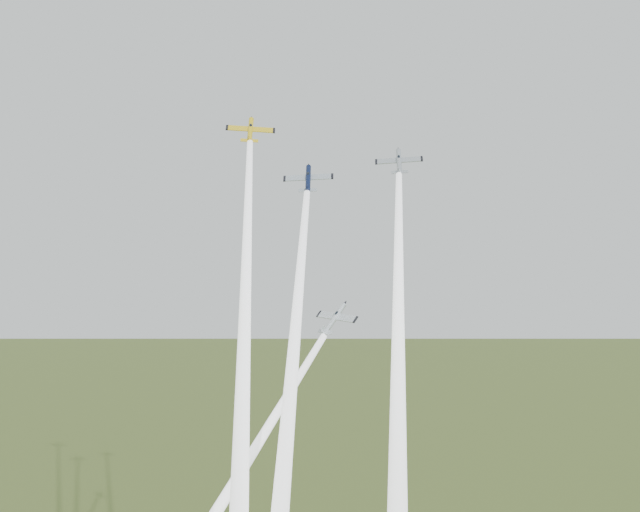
{
  "coord_description": "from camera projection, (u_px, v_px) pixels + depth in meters",
  "views": [
    {
      "loc": [
        32.5,
        -118.35,
        90.5
      ],
      "look_at": [
        0.0,
        -6.0,
        92.0
      ],
      "focal_mm": 45.0,
      "sensor_mm": 36.0,
      "label": 1
    }
  ],
  "objects": [
    {
      "name": "plane_yellow",
      "position": [
        250.0,
        130.0,
        130.32
      ],
      "size": [
        9.54,
        8.95,
        6.97
      ],
      "primitive_type": null,
      "rotation": [
        0.79,
        0.05,
        0.34
      ],
      "color": "yellow"
    },
    {
      "name": "plane_silver_right",
      "position": [
        399.0,
        161.0,
        124.49
      ],
      "size": [
        8.63,
        7.22,
        6.46
      ],
      "primitive_type": null,
      "rotation": [
        0.79,
        -0.06,
        0.18
      ],
      "color": "#A3ABB1"
    },
    {
      "name": "smoke_trail_silver_right",
      "position": [
        398.0,
        313.0,
        102.16
      ],
      "size": [
        9.42,
        41.04,
        41.43
      ],
      "primitive_type": null,
      "rotation": [
        -0.78,
        0.0,
        0.18
      ],
      "color": "white"
    },
    {
      "name": "plane_silver_low",
      "position": [
        335.0,
        319.0,
        113.47
      ],
      "size": [
        9.14,
        8.06,
        6.32
      ],
      "primitive_type": null,
      "rotation": [
        0.79,
        0.08,
        -0.44
      ],
      "color": "silver"
    },
    {
      "name": "smoke_trail_navy",
      "position": [
        293.0,
        357.0,
        97.33
      ],
      "size": [
        12.11,
        45.03,
        45.8
      ],
      "primitive_type": null,
      "rotation": [
        -0.78,
        0.0,
        0.22
      ],
      "color": "white"
    },
    {
      "name": "smoke_trail_yellow",
      "position": [
        245.0,
        308.0,
        102.59
      ],
      "size": [
        19.54,
        49.52,
        52.0
      ],
      "primitive_type": null,
      "rotation": [
        -0.78,
        0.0,
        0.34
      ],
      "color": "white"
    },
    {
      "name": "plane_navy",
      "position": [
        308.0,
        179.0,
        121.94
      ],
      "size": [
        9.07,
        7.74,
        6.59
      ],
      "primitive_type": null,
      "rotation": [
        0.79,
        -0.04,
        0.22
      ],
      "color": "#0C1738"
    }
  ]
}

